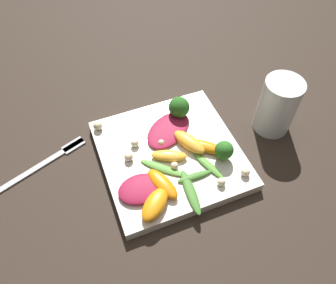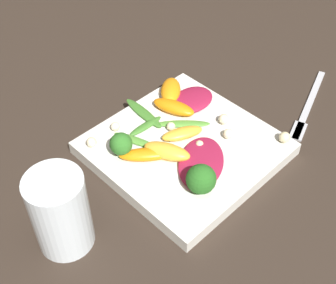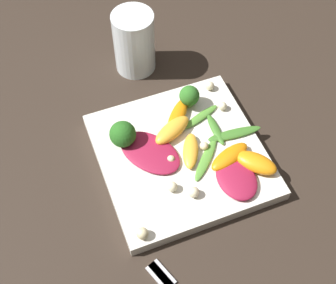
{
  "view_description": "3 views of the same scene",
  "coord_description": "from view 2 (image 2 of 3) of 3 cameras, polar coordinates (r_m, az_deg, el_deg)",
  "views": [
    {
      "loc": [
        -0.14,
        -0.33,
        0.52
      ],
      "look_at": [
        -0.0,
        0.01,
        0.04
      ],
      "focal_mm": 35.0,
      "sensor_mm": 36.0,
      "label": 1
    },
    {
      "loc": [
        0.37,
        0.34,
        0.53
      ],
      "look_at": [
        0.02,
        -0.02,
        0.03
      ],
      "focal_mm": 50.0,
      "sensor_mm": 36.0,
      "label": 2
    },
    {
      "loc": [
        -0.37,
        0.17,
        0.64
      ],
      "look_at": [
        0.01,
        0.02,
        0.04
      ],
      "focal_mm": 50.0,
      "sensor_mm": 36.0,
      "label": 3
    }
  ],
  "objects": [
    {
      "name": "orange_segment_0",
      "position": [
        0.76,
        0.69,
        4.27
      ],
      "size": [
        0.05,
        0.08,
        0.02
      ],
      "color": "orange",
      "rests_on": "plate"
    },
    {
      "name": "orange_segment_3",
      "position": [
        0.8,
        0.33,
        6.28
      ],
      "size": [
        0.07,
        0.07,
        0.02
      ],
      "color": "orange",
      "rests_on": "plate"
    },
    {
      "name": "macadamia_nut_3",
      "position": [
        0.74,
        14.01,
        0.55
      ],
      "size": [
        0.02,
        0.02,
        0.02
      ],
      "color": "beige",
      "rests_on": "plate"
    },
    {
      "name": "macadamia_nut_6",
      "position": [
        0.72,
        -9.32,
        -0.03
      ],
      "size": [
        0.02,
        0.02,
        0.02
      ],
      "color": "beige",
      "rests_on": "plate"
    },
    {
      "name": "orange_segment_1",
      "position": [
        0.69,
        -2.74,
        -1.54
      ],
      "size": [
        0.08,
        0.07,
        0.02
      ],
      "color": "orange",
      "rests_on": "plate"
    },
    {
      "name": "broccoli_floret_0",
      "position": [
        0.69,
        -5.75,
        -0.3
      ],
      "size": [
        0.03,
        0.03,
        0.04
      ],
      "color": "#84AD5B",
      "rests_on": "plate"
    },
    {
      "name": "radicchio_leaf_1",
      "position": [
        0.68,
        4.06,
        -2.47
      ],
      "size": [
        0.12,
        0.11,
        0.01
      ],
      "color": "maroon",
      "rests_on": "plate"
    },
    {
      "name": "orange_segment_4",
      "position": [
        0.69,
        -0.06,
        -1.19
      ],
      "size": [
        0.06,
        0.08,
        0.02
      ],
      "color": "#FCAD33",
      "rests_on": "plate"
    },
    {
      "name": "macadamia_nut_5",
      "position": [
        0.73,
        0.36,
        1.9
      ],
      "size": [
        0.01,
        0.01,
        0.01
      ],
      "color": "beige",
      "rests_on": "plate"
    },
    {
      "name": "macadamia_nut_1",
      "position": [
        0.75,
        6.81,
        2.79
      ],
      "size": [
        0.02,
        0.02,
        0.02
      ],
      "color": "beige",
      "rests_on": "plate"
    },
    {
      "name": "ground_plane",
      "position": [
        0.73,
        2.01,
        -1.36
      ],
      "size": [
        2.4,
        2.4,
        0.0
      ],
      "primitive_type": "plane",
      "color": "#2D231C"
    },
    {
      "name": "plate",
      "position": [
        0.72,
        2.03,
        -0.78
      ],
      "size": [
        0.25,
        0.25,
        0.02
      ],
      "color": "silver",
      "rests_on": "ground_plane"
    },
    {
      "name": "fork",
      "position": [
        0.83,
        16.52,
        3.7
      ],
      "size": [
        0.19,
        0.08,
        0.01
      ],
      "color": "#B2B2B7",
      "rests_on": "ground_plane"
    },
    {
      "name": "orange_segment_2",
      "position": [
        0.72,
        1.74,
        1.05
      ],
      "size": [
        0.07,
        0.05,
        0.01
      ],
      "color": "#FCAD33",
      "rests_on": "plate"
    },
    {
      "name": "arugula_sprig_3",
      "position": [
        0.74,
        -2.77,
        1.95
      ],
      "size": [
        0.07,
        0.02,
        0.01
      ],
      "color": "#3D7528",
      "rests_on": "plate"
    },
    {
      "name": "macadamia_nut_4",
      "position": [
        0.74,
        -6.45,
        1.89
      ],
      "size": [
        0.01,
        0.01,
        0.01
      ],
      "color": "beige",
      "rests_on": "plate"
    },
    {
      "name": "arugula_sprig_2",
      "position": [
        0.74,
        1.87,
        2.23
      ],
      "size": [
        0.07,
        0.07,
        0.01
      ],
      "color": "#518E33",
      "rests_on": "plate"
    },
    {
      "name": "arugula_sprig_1",
      "position": [
        0.72,
        -3.98,
        0.19
      ],
      "size": [
        0.04,
        0.08,
        0.01
      ],
      "color": "#518E33",
      "rests_on": "plate"
    },
    {
      "name": "macadamia_nut_0",
      "position": [
        0.71,
        3.86,
        -0.28
      ],
      "size": [
        0.01,
        0.01,
        0.01
      ],
      "color": "beige",
      "rests_on": "plate"
    },
    {
      "name": "drinking_glass",
      "position": [
        0.6,
        -13.21,
        -8.1
      ],
      "size": [
        0.07,
        0.07,
        0.12
      ],
      "color": "white",
      "rests_on": "ground_plane"
    },
    {
      "name": "macadamia_nut_2",
      "position": [
        0.73,
        7.34,
        1.01
      ],
      "size": [
        0.02,
        0.02,
        0.02
      ],
      "color": "beige",
      "rests_on": "plate"
    },
    {
      "name": "arugula_sprig_0",
      "position": [
        0.76,
        -3.2,
        3.42
      ],
      "size": [
        0.03,
        0.09,
        0.01
      ],
      "color": "#3D7528",
      "rests_on": "plate"
    },
    {
      "name": "broccoli_floret_1",
      "position": [
        0.64,
        4.05,
        -4.56
      ],
      "size": [
        0.04,
        0.04,
        0.04
      ],
      "color": "#84AD5B",
      "rests_on": "plate"
    },
    {
      "name": "radicchio_leaf_0",
      "position": [
        0.78,
        2.95,
        5.18
      ],
      "size": [
        0.08,
        0.06,
        0.01
      ],
      "color": "maroon",
      "rests_on": "plate"
    }
  ]
}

